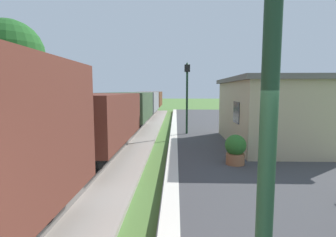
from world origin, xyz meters
name	(u,v)px	position (x,y,z in m)	size (l,w,h in m)	color
freight_train	(126,108)	(-2.40, 14.32, 1.46)	(2.50, 32.60, 2.72)	brown
station_hut	(269,111)	(4.40, 10.33, 1.65)	(3.50, 5.80, 2.78)	tan
potted_planter	(235,149)	(2.33, 7.26, 0.72)	(0.64, 0.64, 0.92)	#9E6642
lamp_post_near	(272,40)	(1.08, 1.16, 2.80)	(0.28, 0.28, 3.70)	#193823
lamp_post_far	(187,85)	(1.08, 12.83, 2.80)	(0.28, 0.28, 3.70)	#193823
tree_trackside_far	(9,54)	(-7.29, 11.52, 4.21)	(3.11, 3.11, 5.79)	#4C3823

